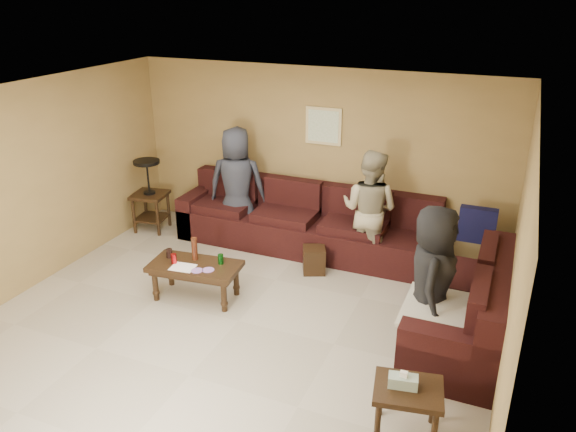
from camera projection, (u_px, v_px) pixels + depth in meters
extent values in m
plane|color=#AEA693|center=(238.00, 321.00, 6.33)|extent=(5.50, 5.50, 0.00)
cube|color=white|center=(230.00, 104.00, 5.39)|extent=(5.50, 5.00, 0.10)
cube|color=#9C8049|center=(317.00, 156.00, 7.98)|extent=(5.50, 0.10, 2.50)
cube|color=#9C8049|center=(58.00, 354.00, 3.72)|extent=(5.50, 0.10, 2.50)
cube|color=#9C8049|center=(34.00, 185.00, 6.83)|extent=(0.10, 5.00, 2.50)
cube|color=#9C8049|center=(515.00, 267.00, 4.87)|extent=(0.10, 5.00, 2.50)
cube|color=black|center=(304.00, 234.00, 7.99)|extent=(3.70, 0.90, 0.45)
cube|color=black|center=(313.00, 197.00, 8.10)|extent=(3.70, 0.24, 0.45)
cube|color=black|center=(199.00, 210.00, 8.57)|extent=(0.24, 0.90, 0.63)
cube|color=black|center=(457.00, 321.00, 5.93)|extent=(0.90, 2.00, 0.45)
cube|color=black|center=(496.00, 290.00, 5.64)|extent=(0.24, 2.00, 0.45)
cube|color=black|center=(446.00, 361.00, 5.15)|extent=(0.90, 0.24, 0.63)
cube|color=#111137|center=(477.00, 225.00, 6.96)|extent=(0.45, 0.14, 0.45)
cube|color=beige|center=(456.00, 313.00, 5.41)|extent=(1.00, 0.85, 0.04)
cube|color=black|center=(195.00, 266.00, 6.65)|extent=(1.13, 0.65, 0.06)
cube|color=black|center=(195.00, 271.00, 6.68)|extent=(1.04, 0.57, 0.05)
cylinder|color=black|center=(155.00, 285.00, 6.68)|extent=(0.07, 0.07, 0.39)
cylinder|color=black|center=(224.00, 296.00, 6.45)|extent=(0.07, 0.07, 0.39)
cylinder|color=black|center=(171.00, 271.00, 7.03)|extent=(0.07, 0.07, 0.39)
cylinder|color=black|center=(236.00, 280.00, 6.80)|extent=(0.07, 0.07, 0.39)
cylinder|color=#B31419|center=(174.00, 259.00, 6.64)|extent=(0.07, 0.07, 0.12)
cylinder|color=#12671A|center=(221.00, 259.00, 6.63)|extent=(0.07, 0.07, 0.12)
cylinder|color=#3F1B0E|center=(195.00, 249.00, 6.71)|extent=(0.07, 0.07, 0.28)
cylinder|color=black|center=(169.00, 253.00, 6.79)|extent=(0.08, 0.08, 0.11)
cube|color=white|center=(183.00, 267.00, 6.56)|extent=(0.30, 0.25, 0.00)
cylinder|color=#F0549F|center=(197.00, 271.00, 6.49)|extent=(0.14, 0.14, 0.01)
cylinder|color=#F0549F|center=(208.00, 270.00, 6.50)|extent=(0.14, 0.14, 0.01)
cube|color=black|center=(150.00, 195.00, 8.48)|extent=(0.56, 0.56, 0.05)
cube|color=black|center=(152.00, 217.00, 8.63)|extent=(0.49, 0.49, 0.03)
cylinder|color=black|center=(134.00, 216.00, 8.46)|extent=(0.05, 0.05, 0.56)
cylinder|color=black|center=(158.00, 218.00, 8.38)|extent=(0.05, 0.05, 0.56)
cylinder|color=black|center=(146.00, 207.00, 8.81)|extent=(0.05, 0.05, 0.56)
cylinder|color=black|center=(169.00, 209.00, 8.73)|extent=(0.05, 0.05, 0.56)
cylinder|color=black|center=(150.00, 193.00, 8.47)|extent=(0.17, 0.17, 0.03)
cylinder|color=black|center=(148.00, 177.00, 8.37)|extent=(0.03, 0.03, 0.47)
cylinder|color=black|center=(146.00, 162.00, 8.28)|extent=(0.39, 0.39, 0.05)
cube|color=black|center=(408.00, 390.00, 4.60)|extent=(0.63, 0.55, 0.05)
cylinder|color=black|center=(378.00, 422.00, 4.57)|extent=(0.05, 0.05, 0.44)
cylinder|color=black|center=(434.00, 431.00, 4.48)|extent=(0.05, 0.05, 0.44)
cylinder|color=black|center=(381.00, 394.00, 4.88)|extent=(0.05, 0.05, 0.44)
cylinder|color=black|center=(434.00, 402.00, 4.79)|extent=(0.05, 0.05, 0.44)
cube|color=silver|center=(403.00, 381.00, 4.59)|extent=(0.26, 0.16, 0.10)
cube|color=white|center=(404.00, 374.00, 4.56)|extent=(0.06, 0.04, 0.05)
cube|color=black|center=(314.00, 260.00, 7.35)|extent=(0.38, 0.38, 0.34)
cube|color=#D1BC82|center=(324.00, 126.00, 7.75)|extent=(0.52, 0.03, 0.52)
cube|color=white|center=(323.00, 126.00, 7.74)|extent=(0.44, 0.01, 0.44)
imported|color=#292C39|center=(237.00, 185.00, 8.08)|extent=(0.94, 0.75, 1.68)
imported|color=tan|center=(369.00, 210.00, 7.28)|extent=(0.87, 0.73, 1.61)
imported|color=black|center=(432.00, 280.00, 5.59)|extent=(0.57, 0.81, 1.58)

